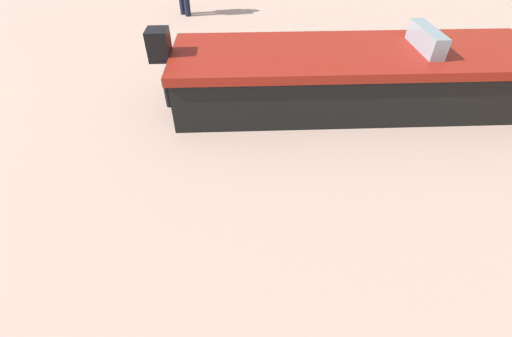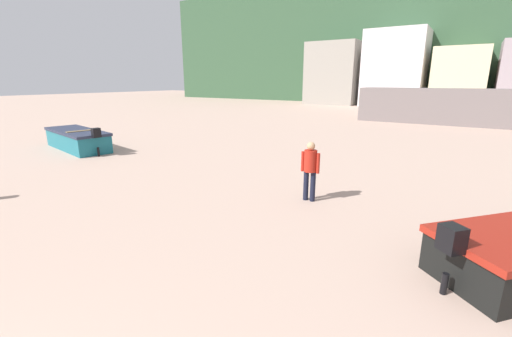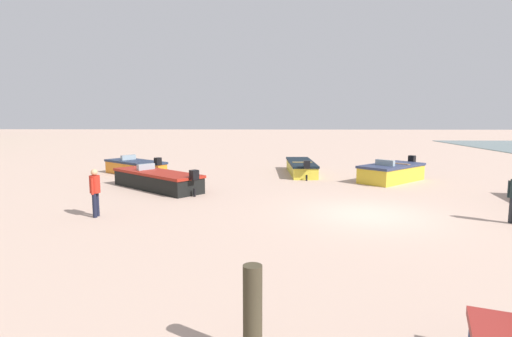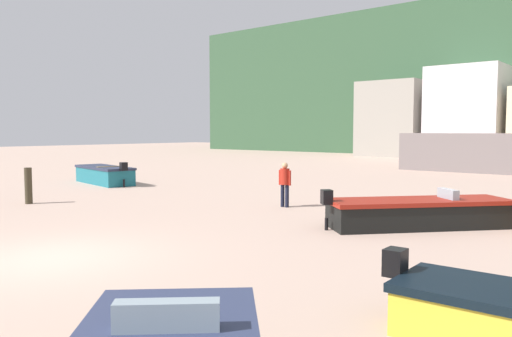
{
  "view_description": "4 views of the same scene",
  "coord_description": "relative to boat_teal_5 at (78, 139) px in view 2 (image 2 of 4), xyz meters",
  "views": [
    {
      "loc": [
        7.12,
        4.26,
        2.69
      ],
      "look_at": [
        5.66,
        5.66,
        0.96
      ],
      "focal_mm": 24.48,
      "sensor_mm": 36.0,
      "label": 1
    },
    {
      "loc": [
        2.9,
        1.16,
        3.19
      ],
      "look_at": [
        -1.46,
        7.97,
        1.05
      ],
      "focal_mm": 23.47,
      "sensor_mm": 36.0,
      "label": 2
    },
    {
      "loc": [
        -13.89,
        3.51,
        3.41
      ],
      "look_at": [
        5.28,
        4.0,
        0.89
      ],
      "focal_mm": 28.9,
      "sensor_mm": 36.0,
      "label": 3
    },
    {
      "loc": [
        10.31,
        -5.46,
        2.76
      ],
      "look_at": [
        -2.63,
        10.09,
        1.25
      ],
      "focal_mm": 35.6,
      "sensor_mm": 36.0,
      "label": 4
    }
  ],
  "objects": [
    {
      "name": "boat_teal_5",
      "position": [
        0.0,
        0.0,
        0.0
      ],
      "size": [
        4.8,
        2.33,
        1.23
      ],
      "rotation": [
        0.0,
        0.0,
        1.38
      ],
      "color": "#1B6B79",
      "rests_on": "ground"
    },
    {
      "name": "townhouse_centre_right",
      "position": [
        13.8,
        37.37,
        2.91
      ],
      "size": [
        5.45,
        6.33,
        6.75
      ],
      "primitive_type": "cube",
      "color": "beige",
      "rests_on": "ground"
    },
    {
      "name": "headland_hill",
      "position": [
        12.71,
        56.2,
        8.11
      ],
      "size": [
        90.0,
        32.0,
        17.16
      ],
      "primitive_type": "cube",
      "color": "#335236",
      "rests_on": "ground"
    },
    {
      "name": "beach_walker_foreground",
      "position": [
        12.16,
        -0.58,
        0.49
      ],
      "size": [
        0.53,
        0.34,
        1.62
      ],
      "rotation": [
        0.0,
        0.0,
        3.14
      ],
      "color": "black",
      "rests_on": "ground"
    },
    {
      "name": "townhouse_left",
      "position": [
        -0.92,
        37.15,
        3.57
      ],
      "size": [
        6.76,
        5.91,
        8.08
      ],
      "primitive_type": "cube",
      "color": "gray",
      "rests_on": "ground"
    },
    {
      "name": "harbor_pier",
      "position": [
        17.87,
        20.2,
        0.84
      ],
      "size": [
        20.17,
        2.4,
        2.6
      ],
      "primitive_type": "cube",
      "color": "slate",
      "rests_on": "ground"
    },
    {
      "name": "townhouse_centre_left",
      "position": [
        6.78,
        37.39,
        4.08
      ],
      "size": [
        6.94,
        6.38,
        9.09
      ],
      "primitive_type": "cube",
      "color": "silver",
      "rests_on": "ground"
    }
  ]
}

